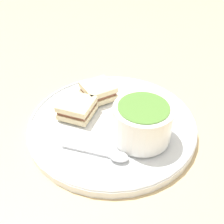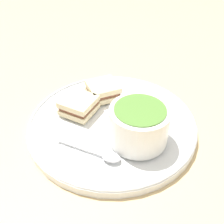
% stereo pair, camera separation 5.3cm
% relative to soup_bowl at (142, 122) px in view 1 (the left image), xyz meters
% --- Properties ---
extents(ground_plane, '(2.40, 2.40, 0.00)m').
position_rel_soup_bowl_xyz_m(ground_plane, '(-0.06, -0.05, -0.06)').
color(ground_plane, '#D1B27F').
extents(plate, '(0.35, 0.35, 0.02)m').
position_rel_soup_bowl_xyz_m(plate, '(-0.06, -0.05, -0.05)').
color(plate, white).
rests_on(plate, ground_plane).
extents(soup_bowl, '(0.11, 0.11, 0.07)m').
position_rel_soup_bowl_xyz_m(soup_bowl, '(0.00, 0.00, 0.00)').
color(soup_bowl, white).
rests_on(soup_bowl, plate).
extents(spoon, '(0.07, 0.12, 0.01)m').
position_rel_soup_bowl_xyz_m(spoon, '(0.04, -0.06, -0.03)').
color(spoon, silver).
rests_on(spoon, plate).
extents(sandwich_half_near, '(0.08, 0.08, 0.03)m').
position_rel_soup_bowl_xyz_m(sandwich_half_near, '(-0.14, -0.06, -0.02)').
color(sandwich_half_near, beige).
rests_on(sandwich_half_near, plate).
extents(sandwich_half_far, '(0.09, 0.09, 0.03)m').
position_rel_soup_bowl_xyz_m(sandwich_half_far, '(-0.09, -0.11, -0.02)').
color(sandwich_half_far, beige).
rests_on(sandwich_half_far, plate).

